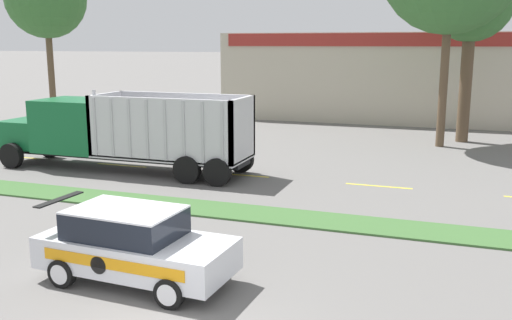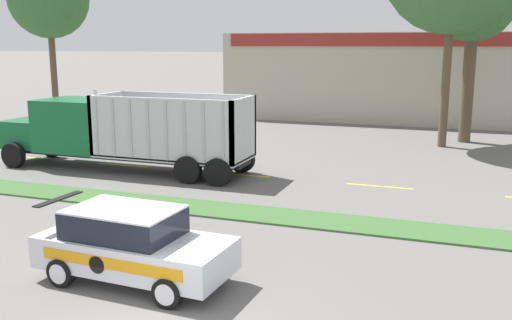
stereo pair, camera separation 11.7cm
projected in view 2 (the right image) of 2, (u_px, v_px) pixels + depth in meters
The scene contains 8 objects.
grass_verge at pixel (282, 217), 16.98m from camera, with size 120.00×1.61×0.06m, color #3D6633.
centre_line_2 at pixel (21, 157), 26.06m from camera, with size 2.40×0.14×0.01m, color yellow.
centre_line_3 at pixel (123, 165), 24.26m from camera, with size 2.40×0.14×0.01m, color yellow.
centre_line_4 at pixel (241, 175), 22.47m from camera, with size 2.40×0.14×0.01m, color yellow.
centre_line_5 at pixel (380, 186), 20.68m from camera, with size 2.40×0.14×0.01m, color yellow.
dump_truck_mid at pixel (102, 132), 23.44m from camera, with size 10.90×2.70×3.32m.
rally_car at pixel (132, 244), 12.33m from camera, with size 4.33×2.10×1.65m.
store_building_backdrop at pixel (418, 75), 40.33m from camera, with size 24.94×12.10×5.76m.
Camera 2 is at (4.79, -7.71, 5.10)m, focal length 40.00 mm.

